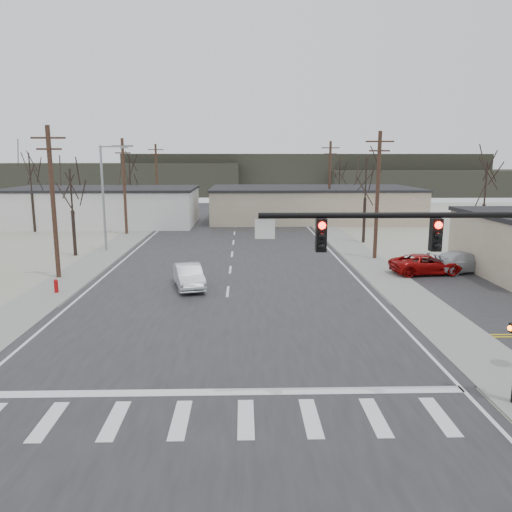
% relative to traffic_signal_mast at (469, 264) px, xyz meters
% --- Properties ---
extents(ground, '(140.00, 140.00, 0.00)m').
position_rel_traffic_signal_mast_xyz_m(ground, '(-7.89, 6.20, -4.67)').
color(ground, '#BCBCB8').
rests_on(ground, ground).
extents(main_road, '(18.00, 110.00, 0.05)m').
position_rel_traffic_signal_mast_xyz_m(main_road, '(-7.89, 21.20, -4.65)').
color(main_road, black).
rests_on(main_road, ground).
extents(cross_road, '(90.00, 10.00, 0.04)m').
position_rel_traffic_signal_mast_xyz_m(cross_road, '(-7.89, 6.20, -4.65)').
color(cross_road, black).
rests_on(cross_road, ground).
extents(sidewalk_left, '(3.00, 90.00, 0.06)m').
position_rel_traffic_signal_mast_xyz_m(sidewalk_left, '(-18.49, 26.20, -4.64)').
color(sidewalk_left, gray).
rests_on(sidewalk_left, ground).
extents(sidewalk_right, '(3.00, 90.00, 0.06)m').
position_rel_traffic_signal_mast_xyz_m(sidewalk_right, '(2.71, 26.20, -4.64)').
color(sidewalk_right, gray).
rests_on(sidewalk_right, ground).
extents(traffic_signal_mast, '(8.95, 0.43, 7.20)m').
position_rel_traffic_signal_mast_xyz_m(traffic_signal_mast, '(0.00, 0.00, 0.00)').
color(traffic_signal_mast, black).
rests_on(traffic_signal_mast, ground).
extents(fire_hydrant, '(0.24, 0.24, 0.87)m').
position_rel_traffic_signal_mast_xyz_m(fire_hydrant, '(-18.09, 14.20, -4.22)').
color(fire_hydrant, '#A50C0C').
rests_on(fire_hydrant, ground).
extents(building_left_far, '(22.30, 12.30, 4.50)m').
position_rel_traffic_signal_mast_xyz_m(building_left_far, '(-23.89, 46.20, -2.42)').
color(building_left_far, silver).
rests_on(building_left_far, ground).
extents(building_right_far, '(26.30, 14.30, 4.30)m').
position_rel_traffic_signal_mast_xyz_m(building_right_far, '(2.11, 50.20, -2.52)').
color(building_right_far, '#B8A78D').
rests_on(building_right_far, ground).
extents(upole_left_b, '(2.20, 0.30, 10.00)m').
position_rel_traffic_signal_mast_xyz_m(upole_left_b, '(-19.39, 18.20, 0.55)').
color(upole_left_b, '#4C2F23').
rests_on(upole_left_b, ground).
extents(upole_left_c, '(2.20, 0.30, 10.00)m').
position_rel_traffic_signal_mast_xyz_m(upole_left_c, '(-19.39, 38.20, 0.55)').
color(upole_left_c, '#4C2F23').
rests_on(upole_left_c, ground).
extents(upole_left_d, '(2.20, 0.30, 10.00)m').
position_rel_traffic_signal_mast_xyz_m(upole_left_d, '(-19.39, 58.20, 0.55)').
color(upole_left_d, '#4C2F23').
rests_on(upole_left_d, ground).
extents(upole_right_a, '(2.20, 0.30, 10.00)m').
position_rel_traffic_signal_mast_xyz_m(upole_right_a, '(3.61, 24.20, 0.55)').
color(upole_right_a, '#4C2F23').
rests_on(upole_right_a, ground).
extents(upole_right_b, '(2.20, 0.30, 10.00)m').
position_rel_traffic_signal_mast_xyz_m(upole_right_b, '(3.61, 46.20, 0.55)').
color(upole_right_b, '#4C2F23').
rests_on(upole_right_b, ground).
extents(streetlight_main, '(2.40, 0.25, 9.00)m').
position_rel_traffic_signal_mast_xyz_m(streetlight_main, '(-18.69, 28.20, 0.41)').
color(streetlight_main, gray).
rests_on(streetlight_main, ground).
extents(tree_left_near, '(3.30, 3.30, 7.35)m').
position_rel_traffic_signal_mast_xyz_m(tree_left_near, '(-20.89, 26.20, 0.55)').
color(tree_left_near, '#2D211B').
rests_on(tree_left_near, ground).
extents(tree_right_mid, '(3.74, 3.74, 8.33)m').
position_rel_traffic_signal_mast_xyz_m(tree_right_mid, '(4.61, 32.20, 1.26)').
color(tree_right_mid, '#2D211B').
rests_on(tree_right_mid, ground).
extents(tree_left_far, '(3.96, 3.96, 8.82)m').
position_rel_traffic_signal_mast_xyz_m(tree_left_far, '(-21.89, 52.20, 1.61)').
color(tree_left_far, '#2D211B').
rests_on(tree_left_far, ground).
extents(tree_right_far, '(3.52, 3.52, 7.84)m').
position_rel_traffic_signal_mast_xyz_m(tree_right_far, '(7.11, 58.20, 0.91)').
color(tree_right_far, '#2D211B').
rests_on(tree_right_far, ground).
extents(tree_lot, '(3.52, 3.52, 7.84)m').
position_rel_traffic_signal_mast_xyz_m(tree_lot, '(14.11, 28.20, 0.91)').
color(tree_lot, '#2D211B').
rests_on(tree_lot, ground).
extents(tree_left_mid, '(3.96, 3.96, 8.82)m').
position_rel_traffic_signal_mast_xyz_m(tree_left_mid, '(-29.89, 40.20, 1.61)').
color(tree_left_mid, '#2D211B').
rests_on(tree_left_mid, ground).
extents(hill_left, '(70.00, 18.00, 7.00)m').
position_rel_traffic_signal_mast_xyz_m(hill_left, '(-42.89, 98.20, -1.17)').
color(hill_left, '#333026').
rests_on(hill_left, ground).
extents(hill_center, '(80.00, 18.00, 9.00)m').
position_rel_traffic_signal_mast_xyz_m(hill_center, '(7.11, 102.20, -0.17)').
color(hill_center, '#333026').
rests_on(hill_center, ground).
extents(hill_right, '(60.00, 18.00, 5.50)m').
position_rel_traffic_signal_mast_xyz_m(hill_right, '(42.11, 96.20, -1.92)').
color(hill_right, '#333026').
rests_on(hill_right, ground).
extents(sedan_crossing, '(2.52, 4.60, 1.44)m').
position_rel_traffic_signal_mast_xyz_m(sedan_crossing, '(-10.33, 15.23, -3.91)').
color(sedan_crossing, '#B0B7BB').
rests_on(sedan_crossing, main_road).
extents(car_far_a, '(2.98, 5.27, 1.44)m').
position_rel_traffic_signal_mast_xyz_m(car_far_a, '(-1.24, 55.15, -3.91)').
color(car_far_a, black).
rests_on(car_far_a, main_road).
extents(car_far_b, '(2.50, 3.81, 1.20)m').
position_rel_traffic_signal_mast_xyz_m(car_far_b, '(-9.35, 69.29, -4.03)').
color(car_far_b, black).
rests_on(car_far_b, main_road).
extents(car_parked_red, '(5.12, 2.81, 1.36)m').
position_rel_traffic_signal_mast_xyz_m(car_parked_red, '(5.70, 18.60, -3.96)').
color(car_parked_red, '#920807').
rests_on(car_parked_red, parking_lot).
extents(car_parked_silver, '(5.40, 3.72, 1.45)m').
position_rel_traffic_signal_mast_xyz_m(car_parked_silver, '(8.50, 19.20, -3.91)').
color(car_parked_silver, '#A9AEB4').
rests_on(car_parked_silver, parking_lot).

